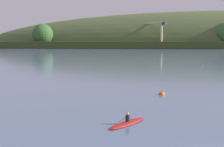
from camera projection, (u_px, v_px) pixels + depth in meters
far_shoreline_hill at (220, 47)px, 243.30m from camera, size 498.96×107.84×54.97m
dockside_crane at (161, 35)px, 220.22m from camera, size 12.15×11.43×18.38m
canoe_with_paddler at (128, 123)px, 24.25m from camera, size 3.28×3.84×1.02m
mooring_buoy_foreground at (202, 65)px, 79.98m from camera, size 0.52×0.52×0.60m
mooring_buoy_off_fishing_boat at (162, 95)px, 37.12m from camera, size 0.76×0.76×0.84m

